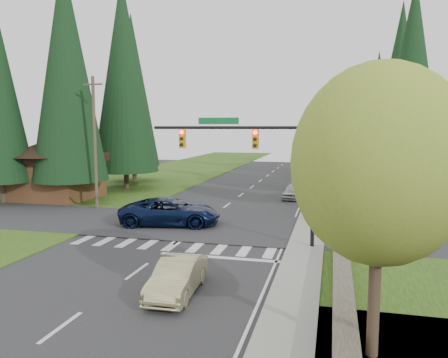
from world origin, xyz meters
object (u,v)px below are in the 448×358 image
at_px(sedan_champagne, 177,277).
at_px(parked_car_a, 293,191).
at_px(parked_car_c, 299,173).
at_px(parked_car_e, 316,163).
at_px(parked_car_d, 301,170).
at_px(suv_navy, 170,212).
at_px(parked_car_b, 304,187).

xyz_separation_m(sedan_champagne, parked_car_a, (2.26, 23.00, -0.01)).
bearing_deg(parked_car_c, parked_car_e, 83.69).
bearing_deg(parked_car_c, sedan_champagne, -93.24).
distance_m(parked_car_a, parked_car_c, 15.33).
height_order(parked_car_c, parked_car_d, parked_car_d).
bearing_deg(suv_navy, parked_car_b, -35.41).
distance_m(sedan_champagne, suv_navy, 11.61).
bearing_deg(parked_car_b, parked_car_d, 94.99).
distance_m(sedan_champagne, parked_car_b, 26.37).
relative_size(suv_navy, parked_car_a, 1.64).
xyz_separation_m(parked_car_c, parked_car_d, (0.00, 3.83, 0.01)).
bearing_deg(parked_car_c, suv_navy, -103.14).
bearing_deg(parked_car_b, sedan_champagne, -96.55).
relative_size(suv_navy, parked_car_c, 1.56).
height_order(parked_car_d, parked_car_e, parked_car_e).
height_order(suv_navy, parked_car_e, suv_navy).
relative_size(parked_car_a, parked_car_c, 0.95).
bearing_deg(parked_car_c, parked_car_b, -84.26).
height_order(parked_car_a, parked_car_b, parked_car_a).
height_order(sedan_champagne, parked_car_c, parked_car_c).
distance_m(sedan_champagne, parked_car_e, 53.05).
xyz_separation_m(suv_navy, parked_car_a, (6.67, 12.26, -0.22)).
relative_size(parked_car_c, parked_car_d, 1.01).
bearing_deg(suv_navy, parked_car_c, -22.10).
xyz_separation_m(parked_car_d, parked_car_e, (1.40, 10.81, 0.02)).
distance_m(parked_car_b, parked_car_e, 26.76).
height_order(parked_car_c, parked_car_e, parked_car_e).
height_order(sedan_champagne, suv_navy, suv_navy).
bearing_deg(sedan_champagne, suv_navy, 109.51).
bearing_deg(sedan_champagne, parked_car_e, 83.96).
relative_size(parked_car_a, parked_car_d, 0.96).
relative_size(sedan_champagne, parked_car_d, 1.01).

